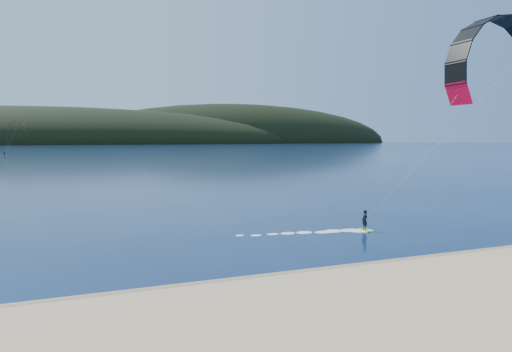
# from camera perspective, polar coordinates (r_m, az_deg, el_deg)

# --- Properties ---
(ground) EXTENTS (1800.00, 1800.00, 0.00)m
(ground) POSITION_cam_1_polar(r_m,az_deg,el_deg) (19.26, 3.62, -17.60)
(ground) COLOR #081C3B
(ground) RESTS_ON ground
(wet_sand) EXTENTS (220.00, 2.50, 0.10)m
(wet_sand) POSITION_cam_1_polar(r_m,az_deg,el_deg) (23.15, -1.17, -13.56)
(wet_sand) COLOR #896D4F
(wet_sand) RESTS_ON ground
(headland) EXTENTS (1200.00, 310.00, 140.00)m
(headland) POSITION_cam_1_polar(r_m,az_deg,el_deg) (761.53, -20.54, 3.84)
(headland) COLOR black
(headland) RESTS_ON ground
(kitesurfer_near) EXTENTS (20.94, 9.49, 15.79)m
(kitesurfer_near) POSITION_cam_1_polar(r_m,az_deg,el_deg) (35.77, 27.43, 10.71)
(kitesurfer_near) COLOR #AEEA1B
(kitesurfer_near) RESTS_ON ground
(kitesurfer_far) EXTENTS (10.28, 7.68, 14.17)m
(kitesurfer_far) POSITION_cam_1_polar(r_m,az_deg,el_deg) (219.35, -28.01, 5.23)
(kitesurfer_far) COLOR #AEEA1B
(kitesurfer_far) RESTS_ON ground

